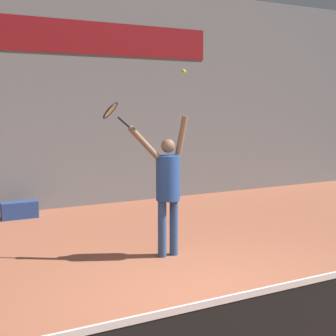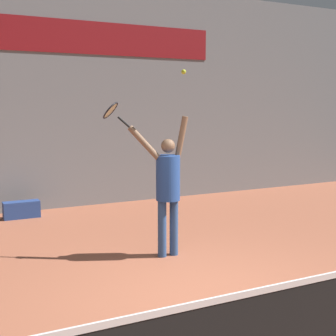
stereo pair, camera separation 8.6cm
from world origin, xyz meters
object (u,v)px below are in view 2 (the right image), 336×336
(tennis_player, at_px, (168,184))
(tennis_ball, at_px, (184,72))
(tennis_racket, at_px, (112,111))
(equipment_bag, at_px, (22,210))

(tennis_player, xyz_separation_m, tennis_ball, (0.22, -0.08, 1.65))
(tennis_ball, bearing_deg, tennis_racket, 151.27)
(tennis_ball, bearing_deg, equipment_bag, 116.89)
(tennis_racket, relative_size, equipment_bag, 0.61)
(equipment_bag, bearing_deg, tennis_ball, -63.11)
(tennis_player, distance_m, tennis_racket, 1.36)
(tennis_player, distance_m, tennis_ball, 1.67)
(tennis_ball, distance_m, equipment_bag, 4.77)
(tennis_player, bearing_deg, tennis_ball, -19.90)
(tennis_ball, relative_size, equipment_bag, 0.10)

